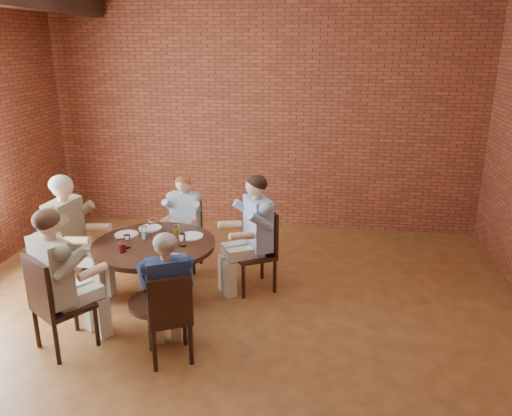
# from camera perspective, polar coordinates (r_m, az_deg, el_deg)

# --- Properties ---
(floor) EXTENTS (7.00, 7.00, 0.00)m
(floor) POSITION_cam_1_polar(r_m,az_deg,el_deg) (4.94, -4.46, -15.97)
(floor) COLOR #9A5F2F
(floor) RESTS_ON ground
(wall_back) EXTENTS (7.00, 0.00, 7.00)m
(wall_back) POSITION_cam_1_polar(r_m,az_deg,el_deg) (7.61, 0.77, 10.22)
(wall_back) COLOR brown
(wall_back) RESTS_ON ground
(dining_table) EXTENTS (1.31, 1.31, 0.75)m
(dining_table) POSITION_cam_1_polar(r_m,az_deg,el_deg) (5.53, -11.43, -6.05)
(dining_table) COLOR black
(dining_table) RESTS_ON floor
(chair_a) EXTENTS (0.61, 0.61, 0.96)m
(chair_a) POSITION_cam_1_polar(r_m,az_deg,el_deg) (5.84, 0.50, -4.42)
(chair_a) COLOR black
(chair_a) RESTS_ON floor
(diner_a) EXTENTS (0.87, 0.82, 1.38)m
(diner_a) POSITION_cam_1_polar(r_m,az_deg,el_deg) (5.74, -0.35, -2.99)
(diner_a) COLOR #4564B3
(diner_a) RESTS_ON floor
(chair_b) EXTENTS (0.39, 0.39, 0.87)m
(chair_b) POSITION_cam_1_polar(r_m,az_deg,el_deg) (6.47, -7.97, -2.65)
(chair_b) COLOR black
(chair_b) RESTS_ON floor
(diner_b) EXTENTS (0.49, 0.59, 1.22)m
(diner_b) POSITION_cam_1_polar(r_m,az_deg,el_deg) (6.36, -8.22, -1.78)
(diner_b) COLOR #99B2C3
(diner_b) RESTS_ON floor
(chair_c) EXTENTS (0.52, 0.52, 0.99)m
(chair_c) POSITION_cam_1_polar(r_m,az_deg,el_deg) (6.06, -20.94, -4.71)
(chair_c) COLOR black
(chair_c) RESTS_ON floor
(diner_c) EXTENTS (0.78, 0.66, 1.42)m
(diner_c) POSITION_cam_1_polar(r_m,az_deg,el_deg) (5.94, -20.35, -3.21)
(diner_c) COLOR brown
(diner_c) RESTS_ON floor
(chair_d) EXTENTS (0.64, 0.64, 0.97)m
(chair_d) POSITION_cam_1_polar(r_m,az_deg,el_deg) (5.02, -22.21, -9.82)
(chair_d) COLOR black
(chair_d) RESTS_ON floor
(diner_d) EXTENTS (0.86, 0.90, 1.40)m
(diner_d) POSITION_cam_1_polar(r_m,az_deg,el_deg) (4.98, -21.48, -7.71)
(diner_d) COLOR tan
(diner_d) RESTS_ON floor
(chair_e) EXTENTS (0.51, 0.51, 0.89)m
(chair_e) POSITION_cam_1_polar(r_m,az_deg,el_deg) (4.59, -9.83, -11.93)
(chair_e) COLOR black
(chair_e) RESTS_ON floor
(diner_e) EXTENTS (0.68, 0.73, 1.24)m
(diner_e) POSITION_cam_1_polar(r_m,az_deg,el_deg) (4.59, -10.05, -10.02)
(diner_e) COLOR #1B284C
(diner_e) RESTS_ON floor
(plate_a) EXTENTS (0.26, 0.26, 0.01)m
(plate_a) POSITION_cam_1_polar(r_m,az_deg,el_deg) (5.54, -7.41, -3.18)
(plate_a) COLOR white
(plate_a) RESTS_ON dining_table
(plate_b) EXTENTS (0.26, 0.26, 0.01)m
(plate_b) POSITION_cam_1_polar(r_m,az_deg,el_deg) (5.85, -11.99, -2.27)
(plate_b) COLOR white
(plate_b) RESTS_ON dining_table
(plate_c) EXTENTS (0.26, 0.26, 0.01)m
(plate_c) POSITION_cam_1_polar(r_m,az_deg,el_deg) (5.72, -14.59, -2.94)
(plate_c) COLOR white
(plate_c) RESTS_ON dining_table
(plate_d) EXTENTS (0.26, 0.26, 0.01)m
(plate_d) POSITION_cam_1_polar(r_m,az_deg,el_deg) (5.00, -9.50, -5.76)
(plate_d) COLOR white
(plate_d) RESTS_ON dining_table
(glass_a) EXTENTS (0.07, 0.07, 0.14)m
(glass_a) POSITION_cam_1_polar(r_m,az_deg,el_deg) (5.28, -8.40, -3.63)
(glass_a) COLOR white
(glass_a) RESTS_ON dining_table
(glass_b) EXTENTS (0.07, 0.07, 0.14)m
(glass_b) POSITION_cam_1_polar(r_m,az_deg,el_deg) (5.58, -9.15, -2.46)
(glass_b) COLOR white
(glass_b) RESTS_ON dining_table
(glass_c) EXTENTS (0.07, 0.07, 0.14)m
(glass_c) POSITION_cam_1_polar(r_m,az_deg,el_deg) (5.73, -11.78, -2.05)
(glass_c) COLOR white
(glass_c) RESTS_ON dining_table
(glass_d) EXTENTS (0.07, 0.07, 0.14)m
(glass_d) POSITION_cam_1_polar(r_m,az_deg,el_deg) (5.55, -12.60, -2.76)
(glass_d) COLOR white
(glass_d) RESTS_ON dining_table
(glass_e) EXTENTS (0.07, 0.07, 0.14)m
(glass_e) POSITION_cam_1_polar(r_m,az_deg,el_deg) (5.36, -14.50, -3.72)
(glass_e) COLOR white
(glass_e) RESTS_ON dining_table
(glass_f) EXTENTS (0.07, 0.07, 0.14)m
(glass_f) POSITION_cam_1_polar(r_m,az_deg,el_deg) (5.26, -15.08, -4.18)
(glass_f) COLOR white
(glass_f) RESTS_ON dining_table
(glass_g) EXTENTS (0.07, 0.07, 0.14)m
(glass_g) POSITION_cam_1_polar(r_m,az_deg,el_deg) (5.25, -10.97, -3.89)
(glass_g) COLOR white
(glass_g) RESTS_ON dining_table
(smartphone) EXTENTS (0.08, 0.14, 0.01)m
(smartphone) POSITION_cam_1_polar(r_m,az_deg,el_deg) (5.01, -8.70, -5.71)
(smartphone) COLOR black
(smartphone) RESTS_ON dining_table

